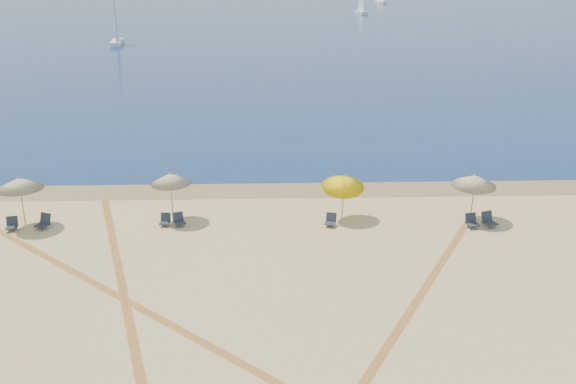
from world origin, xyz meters
name	(u,v)px	position (x,y,z in m)	size (l,w,h in m)	color
wet_sand	(286,189)	(0.00, 24.00, 0.00)	(500.00, 500.00, 0.00)	olive
umbrella_1	(19,183)	(-13.05, 19.17, 2.21)	(2.27, 2.27, 2.55)	gray
umbrella_2	(170,179)	(-5.84, 19.74, 2.17)	(2.00, 2.00, 2.52)	gray
umbrella_3	(343,182)	(2.73, 19.56, 1.95)	(2.13, 2.20, 2.48)	gray
umbrella_4	(474,180)	(9.21, 19.21, 2.09)	(2.19, 2.22, 2.45)	gray
chair_2	(12,224)	(-13.49, 18.67, 0.28)	(0.63, 0.71, 0.64)	#1C222D
chair_3	(44,222)	(-12.02, 18.85, 0.31)	(0.81, 0.86, 0.70)	#1C222D
chair_4	(165,220)	(-6.12, 19.00, 0.26)	(0.55, 0.62, 0.59)	#1C222D
chair_5	(179,220)	(-5.44, 18.96, 0.28)	(0.72, 0.77, 0.63)	#1C222D
chair_6	(331,220)	(2.07, 18.67, 0.27)	(0.66, 0.72, 0.62)	#1C222D
chair_7	(472,221)	(8.98, 18.28, 0.29)	(0.64, 0.72, 0.66)	#1C222D
chair_8	(489,220)	(9.85, 18.35, 0.32)	(0.81, 0.87, 0.72)	#1C222D
sailboat_0	(116,27)	(-22.74, 86.29, 2.56)	(2.13, 5.82, 8.47)	white
sailboat_1	(361,2)	(19.78, 135.94, 2.34)	(2.24, 5.34, 7.73)	white
tire_tracks	(212,326)	(-3.08, 9.60, 0.00)	(47.77, 42.81, 0.00)	tan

